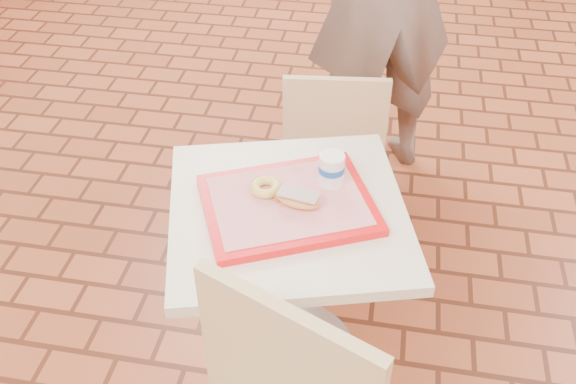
% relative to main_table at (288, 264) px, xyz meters
% --- Properties ---
extents(main_table, '(0.67, 0.67, 0.71)m').
position_rel_main_table_xyz_m(main_table, '(0.00, 0.00, 0.00)').
color(main_table, beige).
rests_on(main_table, ground).
extents(chair_main_back, '(0.42, 0.42, 0.81)m').
position_rel_main_table_xyz_m(chair_main_back, '(0.06, 0.67, -0.02)').
color(chair_main_back, '#D5B580').
rests_on(chair_main_back, ground).
extents(serving_tray, '(0.47, 0.37, 0.03)m').
position_rel_main_table_xyz_m(serving_tray, '(0.00, 0.00, 0.25)').
color(serving_tray, red).
rests_on(serving_tray, main_table).
extents(ring_donut, '(0.10, 0.10, 0.03)m').
position_rel_main_table_xyz_m(ring_donut, '(-0.07, 0.03, 0.27)').
color(ring_donut, '#E4C553').
rests_on(ring_donut, serving_tray).
extents(long_john_donut, '(0.14, 0.09, 0.04)m').
position_rel_main_table_xyz_m(long_john_donut, '(0.03, -0.01, 0.28)').
color(long_john_donut, '#DF8A41').
rests_on(long_john_donut, serving_tray).
extents(paper_cup, '(0.08, 0.08, 0.09)m').
position_rel_main_table_xyz_m(paper_cup, '(0.11, 0.10, 0.31)').
color(paper_cup, white).
rests_on(paper_cup, serving_tray).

